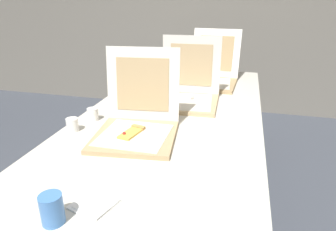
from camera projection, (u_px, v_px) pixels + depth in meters
wall_back at (216, 1)px, 3.51m from camera, size 10.00×0.10×2.60m
table at (172, 121)px, 1.75m from camera, size 1.00×2.30×0.73m
pizza_box_front at (137, 124)px, 1.46m from camera, size 0.42×0.46×0.40m
pizza_box_middle at (188, 94)px, 1.91m from camera, size 0.39×0.39×0.40m
pizza_box_back at (211, 77)px, 2.31m from camera, size 0.40×0.49×0.39m
cup_white_near_left at (72, 125)px, 1.51m from camera, size 0.06×0.06×0.07m
cup_white_near_center at (93, 114)px, 1.64m from camera, size 0.06×0.06×0.07m
cup_white_far at (145, 90)px, 2.06m from camera, size 0.06×0.06×0.07m
cup_white_mid at (131, 101)px, 1.84m from camera, size 0.06×0.06×0.07m
cup_printed_front at (52, 209)px, 0.90m from camera, size 0.07×0.07×0.10m
napkin_pile at (95, 204)px, 0.99m from camera, size 0.16×0.16×0.01m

